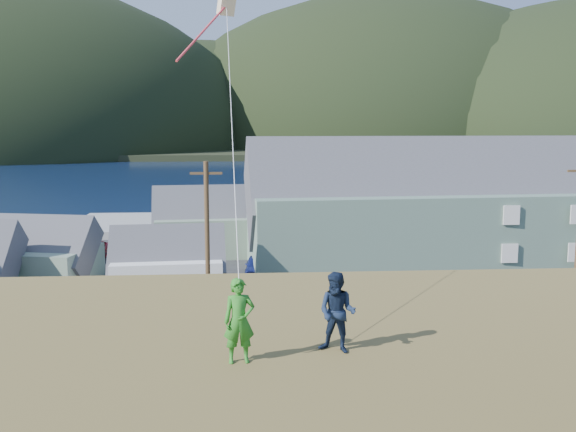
{
  "coord_description": "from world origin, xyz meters",
  "views": [
    {
      "loc": [
        -0.7,
        -30.3,
        11.38
      ],
      "look_at": [
        0.57,
        -12.29,
        8.8
      ],
      "focal_mm": 40.0,
      "sensor_mm": 36.0,
      "label": 1
    }
  ],
  "objects_px": {
    "shed_palegreen_near": "(31,257)",
    "shed_palegreen_far": "(216,223)",
    "kite_flyer_navy": "(337,312)",
    "lodge": "(473,207)",
    "kite_flyer_green": "(239,321)",
    "wharf": "(195,225)",
    "shed_white": "(168,266)"
  },
  "relations": [
    {
      "from": "shed_palegreen_far",
      "to": "kite_flyer_green",
      "type": "relative_size",
      "value": 7.6
    },
    {
      "from": "shed_palegreen_far",
      "to": "wharf",
      "type": "bearing_deg",
      "value": 96.06
    },
    {
      "from": "kite_flyer_green",
      "to": "kite_flyer_navy",
      "type": "height_order",
      "value": "kite_flyer_green"
    },
    {
      "from": "lodge",
      "to": "kite_flyer_navy",
      "type": "distance_m",
      "value": 41.75
    },
    {
      "from": "wharf",
      "to": "shed_palegreen_far",
      "type": "relative_size",
      "value": 2.26
    },
    {
      "from": "shed_palegreen_near",
      "to": "kite_flyer_green",
      "type": "xyz_separation_m",
      "value": [
        14.46,
        -33.27,
        5.58
      ]
    },
    {
      "from": "kite_flyer_navy",
      "to": "shed_palegreen_far",
      "type": "bearing_deg",
      "value": 121.65
    },
    {
      "from": "lodge",
      "to": "shed_palegreen_far",
      "type": "distance_m",
      "value": 21.67
    },
    {
      "from": "wharf",
      "to": "kite_flyer_navy",
      "type": "relative_size",
      "value": 17.31
    },
    {
      "from": "shed_palegreen_far",
      "to": "shed_white",
      "type": "bearing_deg",
      "value": -105.27
    },
    {
      "from": "lodge",
      "to": "kite_flyer_green",
      "type": "distance_m",
      "value": 42.86
    },
    {
      "from": "lodge",
      "to": "shed_palegreen_far",
      "type": "height_order",
      "value": "lodge"
    },
    {
      "from": "kite_flyer_green",
      "to": "wharf",
      "type": "bearing_deg",
      "value": 88.28
    },
    {
      "from": "wharf",
      "to": "kite_flyer_green",
      "type": "distance_m",
      "value": 60.07
    },
    {
      "from": "shed_white",
      "to": "kite_flyer_navy",
      "type": "relative_size",
      "value": 5.13
    },
    {
      "from": "shed_palegreen_far",
      "to": "kite_flyer_navy",
      "type": "xyz_separation_m",
      "value": [
        4.08,
        -44.5,
        5.13
      ]
    },
    {
      "from": "wharf",
      "to": "shed_palegreen_far",
      "type": "xyz_separation_m",
      "value": [
        2.93,
        -14.47,
        2.37
      ]
    },
    {
      "from": "shed_palegreen_far",
      "to": "kite_flyer_navy",
      "type": "height_order",
      "value": "kite_flyer_navy"
    },
    {
      "from": "shed_white",
      "to": "shed_palegreen_far",
      "type": "xyz_separation_m",
      "value": [
        2.55,
        14.62,
        0.55
      ]
    },
    {
      "from": "shed_palegreen_near",
      "to": "kite_flyer_navy",
      "type": "distance_m",
      "value": 37.09
    },
    {
      "from": "kite_flyer_green",
      "to": "kite_flyer_navy",
      "type": "relative_size",
      "value": 1.01
    },
    {
      "from": "shed_palegreen_near",
      "to": "shed_palegreen_far",
      "type": "xyz_separation_m",
      "value": [
        12.18,
        11.63,
        0.44
      ]
    },
    {
      "from": "lodge",
      "to": "shed_palegreen_near",
      "type": "relative_size",
      "value": 3.79
    },
    {
      "from": "shed_palegreen_near",
      "to": "shed_palegreen_far",
      "type": "relative_size",
      "value": 0.84
    },
    {
      "from": "wharf",
      "to": "shed_palegreen_far",
      "type": "distance_m",
      "value": 14.95
    },
    {
      "from": "lodge",
      "to": "shed_palegreen_near",
      "type": "distance_m",
      "value": 33.34
    },
    {
      "from": "lodge",
      "to": "kite_flyer_green",
      "type": "xyz_separation_m",
      "value": [
        -18.36,
        -38.6,
        3.11
      ]
    },
    {
      "from": "kite_flyer_green",
      "to": "kite_flyer_navy",
      "type": "xyz_separation_m",
      "value": [
        1.8,
        0.4,
        -0.01
      ]
    },
    {
      "from": "shed_palegreen_near",
      "to": "shed_white",
      "type": "bearing_deg",
      "value": -4.36
    },
    {
      "from": "kite_flyer_green",
      "to": "kite_flyer_navy",
      "type": "distance_m",
      "value": 1.84
    },
    {
      "from": "wharf",
      "to": "shed_palegreen_near",
      "type": "height_order",
      "value": "shed_palegreen_near"
    },
    {
      "from": "wharf",
      "to": "shed_palegreen_far",
      "type": "height_order",
      "value": "shed_palegreen_far"
    }
  ]
}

